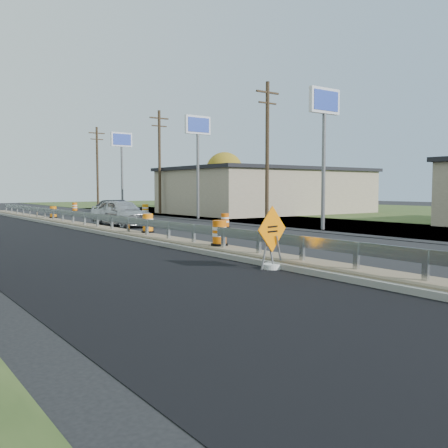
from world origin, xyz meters
TOP-DOWN VIEW (x-y plane):
  - ground at (0.00, 0.00)m, footprint 140.00×140.00m
  - grass_verge_far at (30.00, 10.00)m, footprint 40.00×120.00m
  - milled_overlay at (-4.40, 10.00)m, footprint 7.20×120.00m
  - median at (0.00, 8.00)m, footprint 1.60×55.00m
  - guardrail at (0.00, 9.00)m, footprint 0.10×46.15m
  - retail_building_near at (20.99, 20.00)m, footprint 18.50×12.50m
  - pylon_sign_south at (10.50, 3.00)m, footprint 2.20×0.30m
  - pylon_sign_mid at (10.50, 16.00)m, footprint 2.20×0.30m
  - pylon_sign_north at (10.50, 30.00)m, footprint 2.20×0.30m
  - utility_pole_smid at (11.50, 9.00)m, footprint 1.90×0.26m
  - utility_pole_nmid at (11.50, 24.00)m, footprint 1.90×0.26m
  - utility_pole_north at (11.50, 39.00)m, footprint 1.90×0.26m
  - tree_far_yellow at (26.00, 34.00)m, footprint 4.62×4.62m
  - caution_sign at (-0.90, -5.68)m, footprint 1.31×0.56m
  - barrel_median_near at (0.19, -1.49)m, footprint 0.64×0.64m
  - barrel_median_mid at (0.55, 4.98)m, footprint 0.62×0.62m
  - barrel_median_far at (0.55, 19.80)m, footprint 0.57×0.57m
  - barrel_shoulder_near at (7.00, 7.57)m, footprint 0.59×0.59m
  - barrel_shoulder_mid at (9.20, 22.41)m, footprint 0.68×0.68m
  - barrel_shoulder_far at (7.00, 33.94)m, footprint 0.62×0.62m
  - car_silver at (2.46, 12.31)m, footprint 2.64×5.20m
  - car_dark_mid at (5.68, 20.47)m, footprint 1.70×4.41m

SIDE VIEW (x-z plane):
  - ground at x=0.00m, z-range 0.00..0.00m
  - milled_overlay at x=-4.40m, z-range 0.00..0.01m
  - grass_verge_far at x=30.00m, z-range 0.00..0.03m
  - median at x=0.00m, z-range 0.00..0.23m
  - barrel_shoulder_near at x=7.00m, z-range -0.02..0.85m
  - barrel_shoulder_far at x=7.00m, z-range -0.02..0.88m
  - caution_sign at x=-0.90m, z-range -0.45..1.39m
  - barrel_shoulder_mid at x=9.20m, z-range -0.02..0.97m
  - barrel_median_far at x=0.55m, z-range 0.21..1.05m
  - barrel_median_mid at x=0.55m, z-range 0.21..1.11m
  - barrel_median_near at x=0.19m, z-range 0.21..1.15m
  - car_dark_mid at x=5.68m, z-range 0.00..1.43m
  - guardrail at x=0.00m, z-range 0.37..1.09m
  - car_silver at x=2.46m, z-range 0.00..1.70m
  - retail_building_near at x=20.99m, z-range 0.02..4.29m
  - tree_far_yellow at x=26.00m, z-range 1.11..7.97m
  - utility_pole_smid at x=11.50m, z-range 0.23..9.63m
  - utility_pole_nmid at x=11.50m, z-range 0.23..9.63m
  - utility_pole_north at x=11.50m, z-range 0.23..9.63m
  - pylon_sign_south at x=10.50m, z-range 2.53..10.43m
  - pylon_sign_mid at x=10.50m, z-range 2.53..10.43m
  - pylon_sign_north at x=10.50m, z-range 2.53..10.43m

